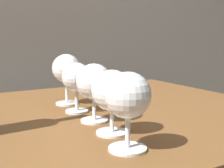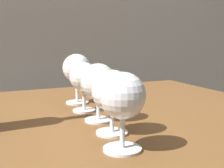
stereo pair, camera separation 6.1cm
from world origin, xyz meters
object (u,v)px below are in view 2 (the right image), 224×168
Objects in this scene: wine_glass_chardonnay at (84,78)px; wine_glass_merlot at (77,69)px; wine_glass_white at (123,98)px; wine_glass_port at (112,92)px; wine_glass_cabernet at (98,83)px.

wine_glass_chardonnay is 0.10m from wine_glass_merlot.
wine_glass_white is 0.95× the size of wine_glass_merlot.
wine_glass_port reaches higher than wine_glass_chardonnay.
wine_glass_cabernet is 1.04× the size of wine_glass_chardonnay.
wine_glass_merlot is (0.01, 0.10, 0.01)m from wine_glass_chardonnay.
wine_glass_white is 0.09m from wine_glass_port.
wine_glass_merlot is (0.01, 0.20, 0.01)m from wine_glass_cabernet.
wine_glass_merlot is (0.02, 0.30, 0.01)m from wine_glass_port.
wine_glass_chardonnay is at bearing 83.88° from wine_glass_white.
wine_glass_merlot reaches higher than wine_glass_port.
wine_glass_cabernet is at bearing -90.30° from wine_glass_chardonnay.
wine_glass_cabernet is 0.10m from wine_glass_chardonnay.
wine_glass_chardonnay is at bearing -97.39° from wine_glass_merlot.
wine_glass_port is at bearing -94.35° from wine_glass_merlot.
wine_glass_white is 1.02× the size of wine_glass_cabernet.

